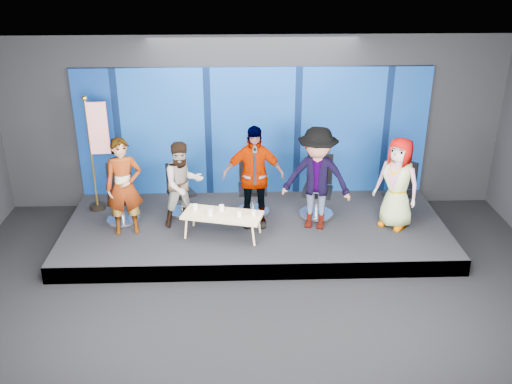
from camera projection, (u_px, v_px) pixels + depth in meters
ground at (261, 317)px, 8.44m from camera, size 10.00×10.00×0.00m
room_walls at (262, 165)px, 7.46m from camera, size 10.02×8.02×3.51m
riser at (255, 230)px, 10.67m from camera, size 7.00×3.00×0.30m
backdrop at (253, 132)px, 11.40m from camera, size 7.00×0.08×2.60m
chair_a at (121, 203)px, 10.57m from camera, size 0.72×0.72×1.09m
panelist_a at (124, 187)px, 9.93m from camera, size 0.71×0.54×1.77m
chair_b at (181, 197)px, 10.90m from camera, size 0.74×0.74×0.98m
panelist_b at (183, 184)px, 10.27m from camera, size 0.96×0.88×1.59m
chair_c at (252, 194)px, 10.88m from camera, size 0.68×0.68×1.17m
panelist_c at (253, 177)px, 10.18m from camera, size 1.12×0.49×1.90m
chair_d at (317, 196)px, 10.78m from camera, size 0.81×0.81×1.17m
panelist_d at (317, 179)px, 10.09m from camera, size 1.37×1.00×1.90m
chair_e at (399, 198)px, 10.80m from camera, size 0.83×0.83×1.05m
panelist_e at (397, 183)px, 10.17m from camera, size 0.97×0.95×1.69m
coffee_table at (222, 216)px, 10.00m from camera, size 1.49×0.91×0.43m
mug_a at (195, 207)px, 10.12m from camera, size 0.09×0.09×0.10m
mug_b at (210, 212)px, 9.92m from camera, size 0.09×0.09×0.11m
mug_c at (222, 208)px, 10.08m from camera, size 0.09×0.09×0.11m
mug_d at (239, 214)px, 9.86m from camera, size 0.08×0.08×0.10m
mug_e at (254, 213)px, 9.91m from camera, size 0.08×0.08×0.09m
flag_stand at (97, 151)px, 10.68m from camera, size 0.52×0.30×2.26m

